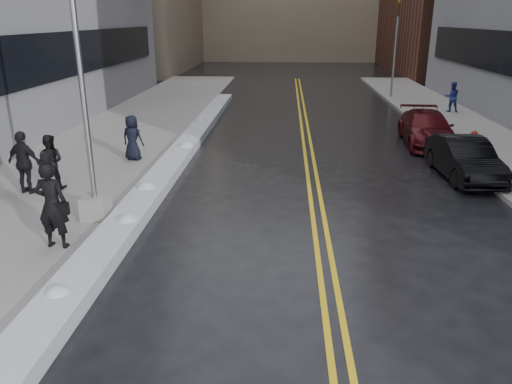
# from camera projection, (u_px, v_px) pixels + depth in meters

# --- Properties ---
(ground) EXTENTS (160.00, 160.00, 0.00)m
(ground) POSITION_uv_depth(u_px,v_px,m) (212.00, 262.00, 10.98)
(ground) COLOR black
(ground) RESTS_ON ground
(sidewalk_west) EXTENTS (5.50, 50.00, 0.15)m
(sidewalk_west) POSITION_uv_depth(u_px,v_px,m) (109.00, 145.00, 20.70)
(sidewalk_west) COLOR gray
(sidewalk_west) RESTS_ON ground
(sidewalk_east) EXTENTS (4.00, 50.00, 0.15)m
(sidewalk_east) POSITION_uv_depth(u_px,v_px,m) (498.00, 151.00, 19.80)
(sidewalk_east) COLOR gray
(sidewalk_east) RESTS_ON ground
(lane_line_left) EXTENTS (0.12, 50.00, 0.01)m
(lane_line_left) POSITION_uv_depth(u_px,v_px,m) (304.00, 150.00, 20.26)
(lane_line_left) COLOR gold
(lane_line_left) RESTS_ON ground
(lane_line_right) EXTENTS (0.12, 50.00, 0.01)m
(lane_line_right) POSITION_uv_depth(u_px,v_px,m) (312.00, 150.00, 20.24)
(lane_line_right) COLOR gold
(lane_line_right) RESTS_ON ground
(snow_ridge) EXTENTS (0.90, 30.00, 0.34)m
(snow_ridge) POSITION_uv_depth(u_px,v_px,m) (177.00, 157.00, 18.59)
(snow_ridge) COLOR silver
(snow_ridge) RESTS_ON ground
(lamppost) EXTENTS (0.65, 0.65, 7.62)m
(lamppost) POSITION_uv_depth(u_px,v_px,m) (87.00, 128.00, 12.21)
(lamppost) COLOR gray
(lamppost) RESTS_ON sidewalk_west
(fire_hydrant) EXTENTS (0.26, 0.26, 0.73)m
(fire_hydrant) POSITION_uv_depth(u_px,v_px,m) (474.00, 139.00, 19.70)
(fire_hydrant) COLOR maroon
(fire_hydrant) RESTS_ON sidewalk_east
(traffic_signal) EXTENTS (0.16, 0.20, 6.00)m
(traffic_signal) POSITION_uv_depth(u_px,v_px,m) (395.00, 45.00, 31.97)
(traffic_signal) COLOR gray
(traffic_signal) RESTS_ON sidewalk_east
(pedestrian_fedora) EXTENTS (0.77, 0.54, 2.01)m
(pedestrian_fedora) POSITION_uv_depth(u_px,v_px,m) (52.00, 205.00, 11.07)
(pedestrian_fedora) COLOR black
(pedestrian_fedora) RESTS_ON sidewalk_west
(pedestrian_b) EXTENTS (0.89, 0.74, 1.67)m
(pedestrian_b) POSITION_uv_depth(u_px,v_px,m) (50.00, 162.00, 15.00)
(pedestrian_b) COLOR black
(pedestrian_b) RESTS_ON sidewalk_west
(pedestrian_c) EXTENTS (0.91, 0.71, 1.64)m
(pedestrian_c) POSITION_uv_depth(u_px,v_px,m) (132.00, 138.00, 18.08)
(pedestrian_c) COLOR black
(pedestrian_c) RESTS_ON sidewalk_west
(pedestrian_d) EXTENTS (1.17, 0.71, 1.86)m
(pedestrian_d) POSITION_uv_depth(u_px,v_px,m) (24.00, 163.00, 14.58)
(pedestrian_d) COLOR black
(pedestrian_d) RESTS_ON sidewalk_west
(pedestrian_east) EXTENTS (0.81, 0.65, 1.62)m
(pedestrian_east) POSITION_uv_depth(u_px,v_px,m) (452.00, 97.00, 27.41)
(pedestrian_east) COLOR navy
(pedestrian_east) RESTS_ON sidewalk_east
(car_black) EXTENTS (1.62, 4.15, 1.35)m
(car_black) POSITION_uv_depth(u_px,v_px,m) (464.00, 159.00, 16.52)
(car_black) COLOR black
(car_black) RESTS_ON ground
(car_maroon) EXTENTS (2.21, 4.82, 1.37)m
(car_maroon) POSITION_uv_depth(u_px,v_px,m) (427.00, 128.00, 20.95)
(car_maroon) COLOR #430A0F
(car_maroon) RESTS_ON ground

